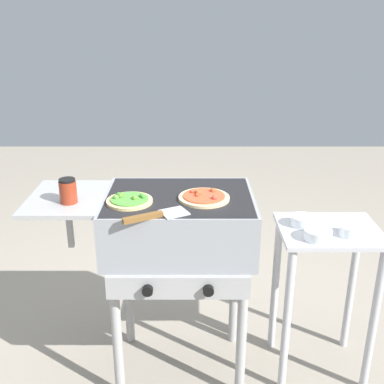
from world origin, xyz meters
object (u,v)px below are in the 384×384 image
object	(u,v)px
pizza_pepperoni	(205,197)
pizza_veggie	(130,200)
grill	(177,227)
prep_table	(326,271)
spatula	(157,215)
sauce_jar	(69,191)
topping_bowl_middle	(352,232)
topping_bowl_near	(304,221)
topping_bowl_far	(319,235)

from	to	relation	value
pizza_pepperoni	pizza_veggie	size ratio (longest dim) A/B	1.13
grill	prep_table	size ratio (longest dim) A/B	1.28
spatula	pizza_veggie	bearing A→B (deg)	129.19
grill	prep_table	world-z (taller)	grill
spatula	prep_table	xyz separation A→B (m)	(0.74, 0.22, -0.37)
spatula	prep_table	bearing A→B (deg)	16.16
sauce_jar	topping_bowl_middle	size ratio (longest dim) A/B	1.14
grill	pizza_veggie	distance (m)	0.25
spatula	prep_table	size ratio (longest dim) A/B	0.34
grill	pizza_veggie	xyz separation A→B (m)	(-0.19, -0.06, 0.15)
grill	topping_bowl_near	size ratio (longest dim) A/B	9.10
topping_bowl_near	pizza_pepperoni	bearing A→B (deg)	-171.59
pizza_veggie	topping_bowl_middle	distance (m)	0.94
spatula	sauce_jar	bearing A→B (deg)	158.26
sauce_jar	topping_bowl_middle	world-z (taller)	sauce_jar
pizza_pepperoni	topping_bowl_middle	xyz separation A→B (m)	(0.62, -0.04, -0.14)
pizza_veggie	topping_bowl_middle	world-z (taller)	pizza_veggie
spatula	topping_bowl_near	distance (m)	0.69
pizza_veggie	prep_table	distance (m)	0.94
topping_bowl_far	topping_bowl_middle	bearing A→B (deg)	13.13
grill	pizza_pepperoni	size ratio (longest dim) A/B	4.47
prep_table	topping_bowl_middle	world-z (taller)	topping_bowl_middle
sauce_jar	spatula	distance (m)	0.40
topping_bowl_near	pizza_veggie	bearing A→B (deg)	-172.42
spatula	topping_bowl_far	size ratio (longest dim) A/B	2.22
topping_bowl_far	prep_table	bearing A→B (deg)	52.18
sauce_jar	spatula	xyz separation A→B (m)	(0.37, -0.15, -0.04)
pizza_pepperoni	topping_bowl_near	bearing A→B (deg)	8.41
sauce_jar	topping_bowl_near	size ratio (longest dim) A/B	0.98
sauce_jar	topping_bowl_middle	bearing A→B (deg)	-0.12
spatula	topping_bowl_far	world-z (taller)	spatula
topping_bowl_near	topping_bowl_middle	world-z (taller)	same
sauce_jar	topping_bowl_middle	xyz separation A→B (m)	(1.18, -0.00, -0.18)
grill	pizza_veggie	bearing A→B (deg)	-161.98
pizza_pepperoni	topping_bowl_near	world-z (taller)	pizza_pepperoni
topping_bowl_middle	topping_bowl_far	bearing A→B (deg)	-166.87
grill	pizza_pepperoni	distance (m)	0.20
grill	topping_bowl_middle	distance (m)	0.74
pizza_pepperoni	prep_table	bearing A→B (deg)	3.25
topping_bowl_near	grill	bearing A→B (deg)	-176.12
spatula	prep_table	distance (m)	0.86
pizza_pepperoni	topping_bowl_far	size ratio (longest dim) A/B	1.85
pizza_veggie	topping_bowl_near	size ratio (longest dim) A/B	1.81
pizza_pepperoni	topping_bowl_middle	size ratio (longest dim) A/B	2.37
pizza_pepperoni	topping_bowl_far	distance (m)	0.50
pizza_veggie	topping_bowl_far	bearing A→B (deg)	-2.77
sauce_jar	prep_table	world-z (taller)	sauce_jar
prep_table	topping_bowl_far	xyz separation A→B (m)	(-0.08, -0.10, 0.23)
pizza_pepperoni	topping_bowl_middle	bearing A→B (deg)	-3.57
grill	spatula	xyz separation A→B (m)	(-0.07, -0.21, 0.15)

